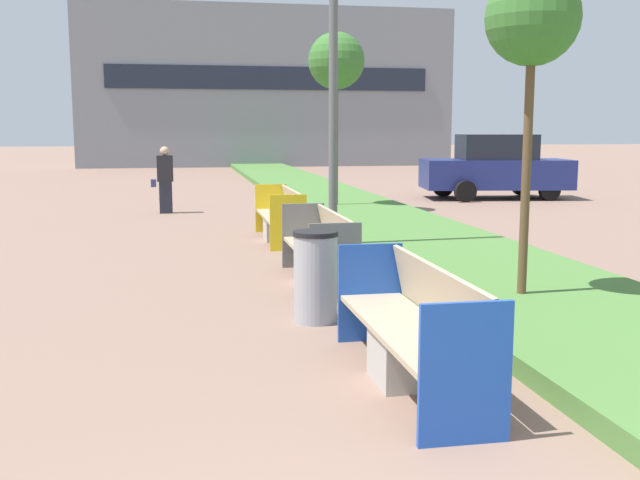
% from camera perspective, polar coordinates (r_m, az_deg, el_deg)
% --- Properties ---
extents(planter_grass_strip, '(2.80, 120.00, 0.18)m').
position_cam_1_polar(planter_grass_strip, '(14.41, 5.81, 0.74)').
color(planter_grass_strip, '#4C7A38').
rests_on(planter_grass_strip, ground).
extents(building_backdrop, '(20.19, 5.37, 8.49)m').
position_cam_1_polar(building_backdrop, '(42.95, -4.20, 11.41)').
color(building_backdrop, gray).
rests_on(building_backdrop, ground).
extents(bench_blue_frame, '(0.65, 2.48, 0.94)m').
position_cam_1_polar(bench_blue_frame, '(6.06, 7.10, -7.28)').
color(bench_blue_frame, '#ADA8A0').
rests_on(bench_blue_frame, ground).
extents(bench_grey_frame, '(0.65, 2.35, 0.94)m').
position_cam_1_polar(bench_grey_frame, '(9.85, 0.03, -1.13)').
color(bench_grey_frame, '#ADA8A0').
rests_on(bench_grey_frame, ground).
extents(bench_yellow_frame, '(0.65, 2.42, 0.94)m').
position_cam_1_polar(bench_yellow_frame, '(13.63, -2.98, 1.55)').
color(bench_yellow_frame, '#ADA8A0').
rests_on(bench_yellow_frame, ground).
extents(litter_bin, '(0.48, 0.48, 0.96)m').
position_cam_1_polar(litter_bin, '(7.85, -0.35, -2.79)').
color(litter_bin, '#9EA0A5').
rests_on(litter_bin, ground).
extents(street_lamp_post, '(0.24, 0.44, 6.81)m').
position_cam_1_polar(street_lamp_post, '(12.06, 1.03, 16.89)').
color(street_lamp_post, '#56595B').
rests_on(street_lamp_post, ground).
extents(sapling_tree_near, '(1.02, 1.02, 3.70)m').
position_cam_1_polar(sapling_tree_near, '(8.64, 15.88, 15.67)').
color(sapling_tree_near, brown).
rests_on(sapling_tree_near, ground).
extents(sapling_tree_far, '(1.36, 1.36, 4.31)m').
position_cam_1_polar(sapling_tree_far, '(18.38, 1.25, 13.42)').
color(sapling_tree_far, brown).
rests_on(sapling_tree_far, ground).
extents(pedestrian_walking, '(0.53, 0.24, 1.60)m').
position_cam_1_polar(pedestrian_walking, '(18.39, -11.73, 4.52)').
color(pedestrian_walking, '#232633').
rests_on(pedestrian_walking, ground).
extents(parked_car_distant, '(4.42, 2.37, 1.86)m').
position_cam_1_polar(parked_car_distant, '(22.42, 13.23, 5.42)').
color(parked_car_distant, navy).
rests_on(parked_car_distant, ground).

